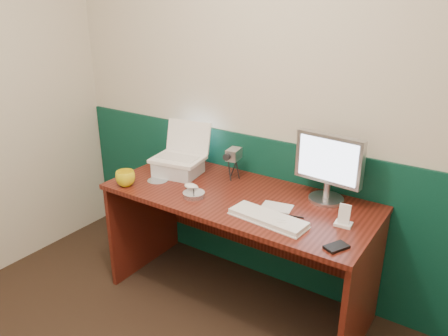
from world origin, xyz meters
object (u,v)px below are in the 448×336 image
Objects in this scene: desk at (237,250)px; laptop at (177,141)px; mug at (125,178)px; monitor at (329,169)px; keyboard at (268,219)px; camcorder at (234,163)px.

laptop reaches higher than desk.
mug is at bearing -125.04° from laptop.
monitor is 1.22m from mug.
laptop is 0.40m from mug.
laptop is 0.85m from keyboard.
mug is at bearing -150.89° from monitor.
camcorder is (0.50, 0.46, 0.06)m from mug.
desk is 0.54m from camcorder.
laptop is 1.49× the size of camcorder.
monitor reaches higher than desk.
keyboard is (0.30, -0.18, 0.39)m from desk.
desk is at bearing -59.51° from camcorder.
desk is at bearing -15.61° from laptop.
desk is at bearing 153.99° from keyboard.
keyboard is (0.79, -0.24, -0.21)m from laptop.
camcorder is at bearing 42.61° from mug.
camcorder is (0.34, 0.14, -0.12)m from laptop.
keyboard is at bearing -31.47° from desk.
laptop reaches higher than mug.
desk is at bearing 22.20° from mug.
keyboard is at bearing -25.87° from laptop.
desk is at bearing -148.87° from monitor.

